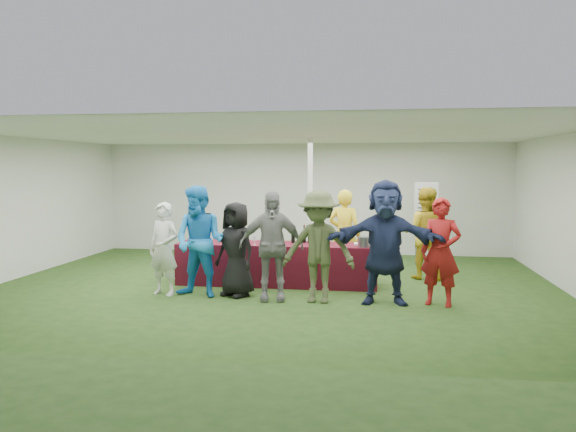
# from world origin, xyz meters

# --- Properties ---
(ground) EXTENTS (60.00, 60.00, 0.00)m
(ground) POSITION_xyz_m (0.00, 0.00, 0.00)
(ground) COLOR #284719
(ground) RESTS_ON ground
(tent) EXTENTS (10.00, 10.00, 10.00)m
(tent) POSITION_xyz_m (0.50, 1.20, 1.35)
(tent) COLOR white
(tent) RESTS_ON ground
(serving_table) EXTENTS (3.60, 0.80, 0.75)m
(serving_table) POSITION_xyz_m (0.02, 0.17, 0.38)
(serving_table) COLOR #5D0F1D
(serving_table) RESTS_ON ground
(wine_bottles) EXTENTS (0.56, 0.15, 0.32)m
(wine_bottles) POSITION_xyz_m (0.57, 0.30, 0.87)
(wine_bottles) COLOR black
(wine_bottles) RESTS_ON serving_table
(wine_glasses) EXTENTS (2.75, 0.10, 0.16)m
(wine_glasses) POSITION_xyz_m (-0.46, -0.08, 0.86)
(wine_glasses) COLOR silver
(wine_glasses) RESTS_ON serving_table
(water_bottle) EXTENTS (0.07, 0.07, 0.23)m
(water_bottle) POSITION_xyz_m (0.05, 0.25, 0.85)
(water_bottle) COLOR silver
(water_bottle) RESTS_ON serving_table
(bar_towel) EXTENTS (0.25, 0.18, 0.03)m
(bar_towel) POSITION_xyz_m (1.52, 0.22, 0.77)
(bar_towel) COLOR white
(bar_towel) RESTS_ON serving_table
(dump_bucket) EXTENTS (0.24, 0.24, 0.18)m
(dump_bucket) POSITION_xyz_m (1.59, -0.05, 0.84)
(dump_bucket) COLOR slate
(dump_bucket) RESTS_ON serving_table
(wine_list_sign) EXTENTS (0.50, 0.03, 1.80)m
(wine_list_sign) POSITION_xyz_m (2.86, 2.61, 1.32)
(wine_list_sign) COLOR slate
(wine_list_sign) RESTS_ON ground
(staff_pourer) EXTENTS (0.70, 0.54, 1.71)m
(staff_pourer) POSITION_xyz_m (1.20, 0.84, 0.85)
(staff_pourer) COLOR yellow
(staff_pourer) RESTS_ON ground
(staff_back) EXTENTS (0.95, 0.79, 1.75)m
(staff_back) POSITION_xyz_m (2.70, 1.12, 0.87)
(staff_back) COLOR gold
(staff_back) RESTS_ON ground
(customer_0) EXTENTS (0.65, 0.52, 1.55)m
(customer_0) POSITION_xyz_m (-1.70, -0.94, 0.77)
(customer_0) COLOR silver
(customer_0) RESTS_ON ground
(customer_1) EXTENTS (1.02, 0.87, 1.82)m
(customer_1) POSITION_xyz_m (-1.07, -0.97, 0.91)
(customer_1) COLOR #1C82D4
(customer_1) RESTS_ON ground
(customer_2) EXTENTS (0.91, 0.81, 1.56)m
(customer_2) POSITION_xyz_m (-0.49, -0.84, 0.78)
(customer_2) COLOR black
(customer_2) RESTS_ON ground
(customer_3) EXTENTS (1.08, 0.59, 1.75)m
(customer_3) POSITION_xyz_m (0.13, -1.04, 0.88)
(customer_3) COLOR gray
(customer_3) RESTS_ON ground
(customer_4) EXTENTS (1.18, 0.73, 1.76)m
(customer_4) POSITION_xyz_m (0.89, -1.07, 0.88)
(customer_4) COLOR #3F4928
(customer_4) RESTS_ON ground
(customer_5) EXTENTS (1.82, 0.63, 1.94)m
(customer_5) POSITION_xyz_m (1.92, -0.99, 0.97)
(customer_5) COLOR #1B2546
(customer_5) RESTS_ON ground
(customer_6) EXTENTS (0.70, 0.57, 1.67)m
(customer_6) POSITION_xyz_m (2.76, -0.98, 0.83)
(customer_6) COLOR maroon
(customer_6) RESTS_ON ground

